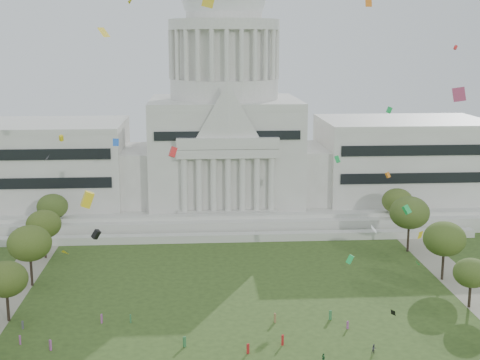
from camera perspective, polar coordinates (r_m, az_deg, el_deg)
capitol at (r=201.36m, az=-1.32°, el=3.51°), size 160.00×64.50×91.30m
row_tree_l_3 at (r=131.73m, az=-19.36°, el=-8.00°), size 8.12×8.12×11.55m
row_tree_r_3 at (r=138.49m, az=19.14°, el=-7.51°), size 7.01×7.01×9.98m
row_tree_l_4 at (r=148.37m, az=-17.52°, el=-5.18°), size 9.29×9.29×13.21m
row_tree_r_4 at (r=151.66m, az=17.05°, el=-4.82°), size 9.19×9.19×13.06m
row_tree_l_5 at (r=166.28m, az=-16.41°, el=-3.65°), size 8.33×8.33×11.85m
row_tree_r_5 at (r=169.35m, az=14.27°, el=-2.72°), size 9.82×9.82×13.96m
row_tree_l_6 at (r=183.81m, az=-15.71°, el=-2.20°), size 8.19×8.19×11.64m
row_tree_r_6 at (r=187.00m, az=13.28°, el=-1.76°), size 8.42×8.42×11.97m
person_2 at (r=117.29m, az=11.36°, el=-13.95°), size 0.88×0.64×1.64m
person_10 at (r=112.91m, az=7.13°, el=-14.85°), size 0.84×1.11×1.68m
distant_crowd at (r=112.10m, az=-5.02°, el=-14.98°), size 59.29×32.86×1.95m
kite_swarm at (r=100.23m, az=1.75°, el=-2.19°), size 86.45×103.17×57.42m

